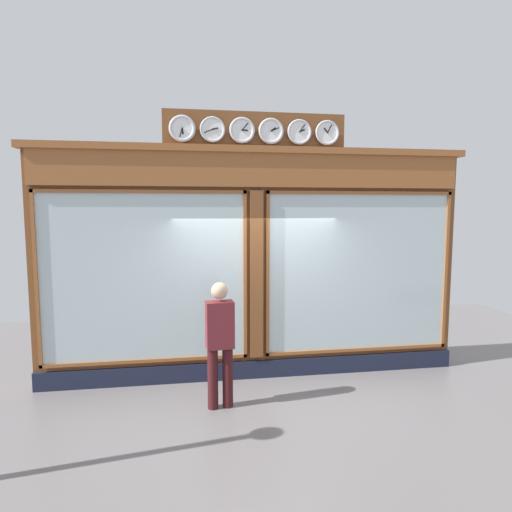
{
  "coord_description": "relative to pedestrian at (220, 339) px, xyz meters",
  "views": [
    {
      "loc": [
        1.03,
        6.46,
        2.63
      ],
      "look_at": [
        0.0,
        0.0,
        1.92
      ],
      "focal_mm": 30.23,
      "sensor_mm": 36.0,
      "label": 1
    }
  ],
  "objects": [
    {
      "name": "ground_plane",
      "position": [
        -0.63,
        1.85,
        -0.93
      ],
      "size": [
        14.0,
        14.0,
        0.0
      ],
      "primitive_type": "plane",
      "color": "slate"
    },
    {
      "name": "pedestrian",
      "position": [
        0.0,
        0.0,
        0.0
      ],
      "size": [
        0.38,
        0.25,
        1.69
      ],
      "color": "#3A1316",
      "rests_on": "ground_plane"
    },
    {
      "name": "shop_facade",
      "position": [
        -0.63,
        -1.07,
        0.88
      ],
      "size": [
        6.69,
        0.42,
        4.07
      ],
      "color": "brown",
      "rests_on": "ground_plane"
    }
  ]
}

